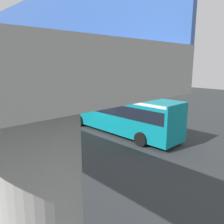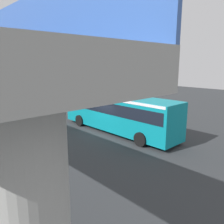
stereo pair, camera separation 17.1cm
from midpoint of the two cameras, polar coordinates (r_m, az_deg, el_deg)
ground at (r=19.28m, az=-1.06°, el=-5.28°), size 80.00×80.00×0.00m
city_bus at (r=19.21m, az=1.51°, el=0.46°), size 11.54×2.85×3.15m
bicycle_black at (r=25.20m, az=-25.68°, el=-1.44°), size 1.77×0.44×0.96m
traffic_sign at (r=22.50m, az=3.03°, el=2.20°), size 0.08×0.60×2.80m
lane_dash_leftmost at (r=19.00m, az=13.95°, el=-5.91°), size 2.00×0.20×0.01m
lane_dash_left at (r=21.31m, az=4.90°, el=-3.60°), size 2.00×0.20×0.01m
lane_dash_centre at (r=24.07m, az=-2.19°, el=-1.72°), size 2.00×0.20×0.01m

